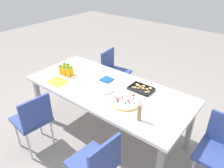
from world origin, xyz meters
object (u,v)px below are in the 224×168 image
object	(u,v)px
chair_near_right	(97,163)
chair_near_left	(33,118)
napkin_stack	(107,80)
chair_end	(220,148)
juice_bottle_5	(71,71)
juice_bottle_2	(68,72)
fruit_pizza	(125,102)
juice_bottle_3	(65,68)
plate_stack	(106,90)
snack_tray	(141,89)
paper_folder	(58,82)
party_table	(107,92)
juice_bottle_4	(68,69)
juice_bottle_0	(61,70)
juice_bottle_1	(64,71)
chair_far_left	(114,69)
cardboard_tube	(139,113)

from	to	relation	value
chair_near_right	chair_near_left	xyz separation A→B (m)	(-1.04, 0.01, 0.00)
napkin_stack	chair_end	bearing A→B (deg)	-1.85
chair_end	juice_bottle_5	xyz separation A→B (m)	(-2.03, -0.15, 0.29)
juice_bottle_2	fruit_pizza	distance (m)	1.00
juice_bottle_3	plate_stack	world-z (taller)	juice_bottle_3
chair_near_left	juice_bottle_5	distance (m)	0.83
juice_bottle_2	snack_tray	size ratio (longest dim) A/B	0.49
plate_stack	napkin_stack	xyz separation A→B (m)	(-0.17, 0.21, -0.00)
chair_end	plate_stack	world-z (taller)	chair_end
juice_bottle_3	paper_folder	size ratio (longest dim) A/B	0.55
party_table	juice_bottle_4	distance (m)	0.71
juice_bottle_0	napkin_stack	size ratio (longest dim) A/B	0.91
juice_bottle_0	juice_bottle_4	xyz separation A→B (m)	(0.07, 0.08, 0.01)
plate_stack	chair_end	bearing A→B (deg)	6.70
juice_bottle_1	chair_far_left	bearing A→B (deg)	82.32
party_table	snack_tray	bearing A→B (deg)	32.63
chair_far_left	fruit_pizza	size ratio (longest dim) A/B	2.38
juice_bottle_4	snack_tray	world-z (taller)	juice_bottle_4
chair_far_left	fruit_pizza	xyz separation A→B (m)	(0.94, -0.97, 0.25)
juice_bottle_2	chair_near_right	bearing A→B (deg)	-31.39
party_table	juice_bottle_0	size ratio (longest dim) A/B	15.88
juice_bottle_5	fruit_pizza	size ratio (longest dim) A/B	0.38
chair_far_left	chair_near_right	bearing A→B (deg)	26.41
chair_far_left	juice_bottle_4	size ratio (longest dim) A/B	5.51
fruit_pizza	cardboard_tube	bearing A→B (deg)	-30.24
party_table	plate_stack	size ratio (longest dim) A/B	10.99
fruit_pizza	cardboard_tube	xyz separation A→B (m)	(0.29, -0.17, 0.08)
plate_stack	juice_bottle_3	bearing A→B (deg)	178.35
chair_near_left	juice_bottle_1	bearing A→B (deg)	21.43
snack_tray	cardboard_tube	bearing A→B (deg)	-60.62
juice_bottle_2	napkin_stack	xyz separation A→B (m)	(0.48, 0.26, -0.06)
juice_bottle_2	napkin_stack	bearing A→B (deg)	28.61
juice_bottle_5	cardboard_tube	distance (m)	1.31
party_table	juice_bottle_5	world-z (taller)	juice_bottle_5
fruit_pizza	chair_near_left	bearing A→B (deg)	-141.56
juice_bottle_0	juice_bottle_2	bearing A→B (deg)	0.75
fruit_pizza	plate_stack	size ratio (longest dim) A/B	1.77
juice_bottle_3	juice_bottle_2	bearing A→B (deg)	-25.57
juice_bottle_4	paper_folder	distance (m)	0.29
chair_near_left	juice_bottle_3	distance (m)	0.88
party_table	chair_end	size ratio (longest dim) A/B	2.62
chair_end	party_table	bearing A→B (deg)	4.92
juice_bottle_2	fruit_pizza	bearing A→B (deg)	-0.81
chair_near_left	napkin_stack	size ratio (longest dim) A/B	5.53
chair_end	juice_bottle_0	xyz separation A→B (m)	(-2.18, -0.21, 0.30)
chair_end	juice_bottle_1	world-z (taller)	juice_bottle_1
juice_bottle_4	cardboard_tube	xyz separation A→B (m)	(1.36, -0.26, 0.02)
juice_bottle_1	snack_tray	size ratio (longest dim) A/B	0.46
chair_near_left	juice_bottle_4	bearing A→B (deg)	20.42
chair_end	napkin_stack	world-z (taller)	chair_end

